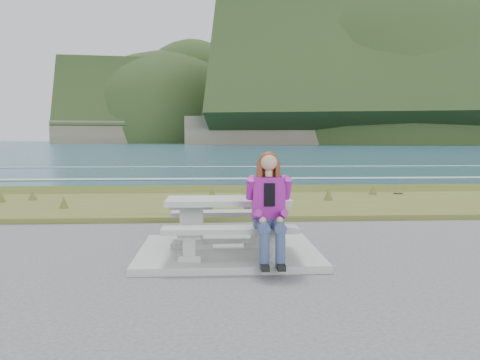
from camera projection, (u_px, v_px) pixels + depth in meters
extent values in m
cube|color=#A4A59F|center=(228.00, 252.00, 6.93)|extent=(2.60, 2.10, 0.10)
cube|color=#A4A59F|center=(192.00, 246.00, 6.89)|extent=(0.62, 0.12, 0.08)
cube|color=#A4A59F|center=(192.00, 226.00, 6.86)|extent=(0.34, 0.09, 0.51)
cube|color=#A4A59F|center=(191.00, 207.00, 6.83)|extent=(0.62, 0.12, 0.08)
cube|color=#A4A59F|center=(265.00, 245.00, 6.95)|extent=(0.62, 0.12, 0.08)
cube|color=#A4A59F|center=(265.00, 226.00, 6.92)|extent=(0.34, 0.09, 0.51)
cube|color=#A4A59F|center=(265.00, 206.00, 6.90)|extent=(0.62, 0.12, 0.08)
cube|color=#A4A59F|center=(228.00, 201.00, 6.86)|extent=(1.80, 0.75, 0.08)
cube|color=#A4A59F|center=(189.00, 258.00, 6.19)|extent=(0.30, 0.12, 0.08)
cube|color=#A4A59F|center=(189.00, 247.00, 6.18)|extent=(0.17, 0.09, 0.22)
cube|color=#A4A59F|center=(189.00, 236.00, 6.16)|extent=(0.30, 0.12, 0.08)
cube|color=#A4A59F|center=(270.00, 257.00, 6.25)|extent=(0.30, 0.12, 0.08)
cube|color=#A4A59F|center=(270.00, 246.00, 6.24)|extent=(0.17, 0.09, 0.22)
cube|color=#A4A59F|center=(270.00, 235.00, 6.23)|extent=(0.30, 0.12, 0.08)
cube|color=#A4A59F|center=(230.00, 230.00, 6.19)|extent=(1.80, 0.35, 0.07)
cube|color=#A4A59F|center=(194.00, 236.00, 7.58)|extent=(0.30, 0.12, 0.08)
cube|color=#A4A59F|center=(194.00, 227.00, 7.57)|extent=(0.17, 0.09, 0.22)
cube|color=#A4A59F|center=(194.00, 218.00, 7.56)|extent=(0.30, 0.12, 0.08)
cube|color=#A4A59F|center=(260.00, 236.00, 7.64)|extent=(0.30, 0.12, 0.08)
cube|color=#A4A59F|center=(260.00, 227.00, 7.63)|extent=(0.17, 0.09, 0.22)
cube|color=#A4A59F|center=(260.00, 217.00, 7.62)|extent=(0.30, 0.12, 0.08)
cube|color=#A4A59F|center=(227.00, 213.00, 7.58)|extent=(1.80, 0.35, 0.07)
cube|color=#42541F|center=(222.00, 207.00, 11.90)|extent=(160.00, 4.50, 0.22)
cube|color=brown|center=(220.00, 193.00, 14.79)|extent=(160.00, 0.80, 2.20)
plane|color=navy|center=(213.00, 143.00, 434.74)|extent=(1600.00, 1600.00, 0.00)
cube|color=#B6C0C4|center=(218.00, 216.00, 21.00)|extent=(220.00, 3.00, 0.06)
cube|color=#B6C0C4|center=(217.00, 195.00, 28.96)|extent=(220.00, 2.00, 0.06)
cube|color=#B6C0C4|center=(216.00, 179.00, 40.90)|extent=(220.00, 1.40, 0.06)
cube|color=#B6C0C4|center=(215.00, 167.00, 58.80)|extent=(220.00, 1.00, 0.06)
cube|color=brown|center=(391.00, 132.00, 341.97)|extent=(296.14, 193.70, 18.00)
ellipsoid|color=black|center=(391.00, 128.00, 341.71)|extent=(311.77, 210.10, 225.78)
cube|color=brown|center=(171.00, 133.00, 441.60)|extent=(201.55, 149.04, 18.00)
ellipsoid|color=black|center=(171.00, 130.00, 441.34)|extent=(211.86, 162.91, 146.09)
cube|color=#324970|center=(270.00, 243.00, 6.01)|extent=(0.39, 0.73, 0.57)
cube|color=#91168C|center=(268.00, 197.00, 6.20)|extent=(0.42, 0.24, 0.54)
sphere|color=tan|center=(269.00, 162.00, 6.14)|extent=(0.23, 0.23, 0.23)
sphere|color=#5E2615|center=(268.00, 161.00, 6.16)|extent=(0.25, 0.25, 0.25)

